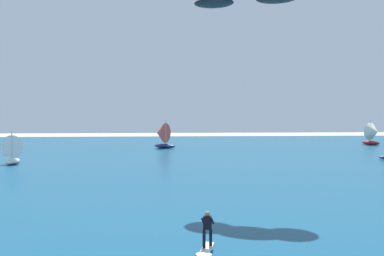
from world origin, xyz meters
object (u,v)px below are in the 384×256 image
at_px(kitesurfer, 207,236).
at_px(sailboat_outermost, 162,135).
at_px(sailboat_near_shore, 14,149).
at_px(sailboat_anchored_offshore, 373,134).

relative_size(kitesurfer, sailboat_outermost, 0.45).
bearing_deg(sailboat_near_shore, sailboat_outermost, 47.54).
bearing_deg(sailboat_near_shore, kitesurfer, -57.01).
relative_size(sailboat_anchored_offshore, sailboat_outermost, 0.96).
xyz_separation_m(kitesurfer, sailboat_outermost, (-2.83, 48.04, 1.47)).
relative_size(sailboat_near_shore, sailboat_outermost, 0.82).
bearing_deg(sailboat_outermost, kitesurfer, -86.63).
height_order(kitesurfer, sailboat_anchored_offshore, sailboat_anchored_offshore).
height_order(sailboat_anchored_offshore, sailboat_outermost, sailboat_outermost).
bearing_deg(sailboat_anchored_offshore, sailboat_near_shore, -158.00).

